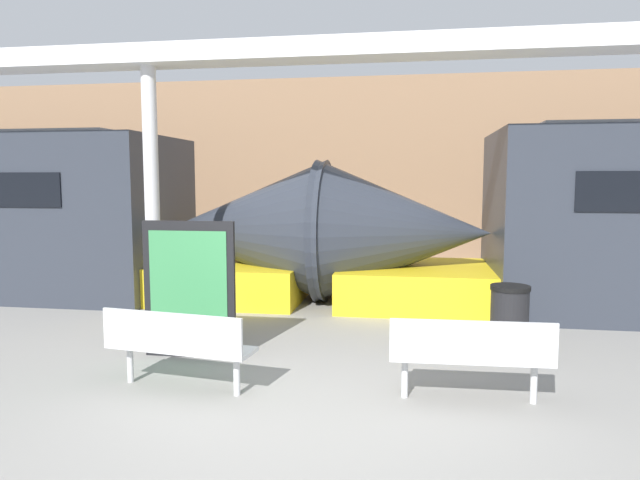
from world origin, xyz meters
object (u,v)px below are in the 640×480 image
object	(u,v)px
bench_near	(470,352)
poster_board	(189,289)
support_column_near	(152,199)
bench_far	(177,343)
trash_bin	(509,316)

from	to	relation	value
bench_near	poster_board	size ratio (longest dim) A/B	0.93
support_column_near	bench_near	bearing A→B (deg)	-28.28
bench_near	bench_far	size ratio (longest dim) A/B	0.97
trash_bin	support_column_near	bearing A→B (deg)	176.38
bench_far	support_column_near	size ratio (longest dim) A/B	0.43
bench_near	poster_board	world-z (taller)	poster_board
poster_board	trash_bin	bearing A→B (deg)	15.05
trash_bin	support_column_near	xyz separation A→B (m)	(-5.25, 0.33, 1.55)
trash_bin	poster_board	size ratio (longest dim) A/B	0.48
bench_near	bench_far	bearing A→B (deg)	-178.96
bench_far	trash_bin	world-z (taller)	bench_far
bench_near	trash_bin	distance (m)	2.23
trash_bin	poster_board	distance (m)	4.27
trash_bin	poster_board	world-z (taller)	poster_board
poster_board	support_column_near	distance (m)	2.14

